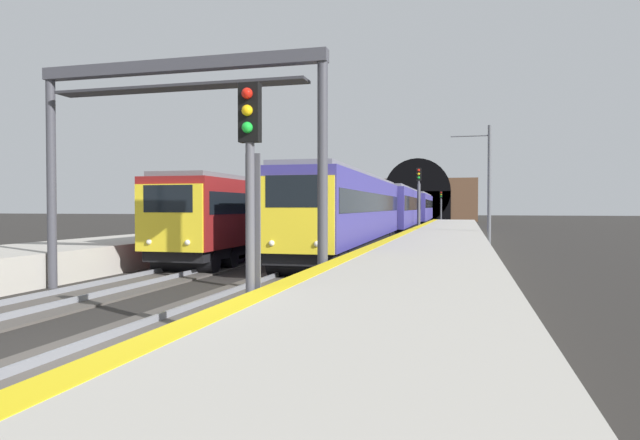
{
  "coord_description": "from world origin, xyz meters",
  "views": [
    {
      "loc": [
        -7.84,
        -5.68,
        2.52
      ],
      "look_at": [
        17.08,
        0.84,
        1.9
      ],
      "focal_mm": 31.38,
      "sensor_mm": 36.0,
      "label": 1
    }
  ],
  "objects_px": {
    "railway_signal_mid": "(419,196)",
    "overhead_signal_gantry": "(177,116)",
    "catenary_mast_near": "(489,185)",
    "train_main_approaching": "(398,209)",
    "railway_signal_far": "(441,204)",
    "train_adjacent_platform": "(339,211)",
    "railway_signal_near": "(250,187)"
  },
  "relations": [
    {
      "from": "train_main_approaching",
      "to": "train_adjacent_platform",
      "type": "height_order",
      "value": "train_adjacent_platform"
    },
    {
      "from": "railway_signal_mid",
      "to": "train_adjacent_platform",
      "type": "bearing_deg",
      "value": -88.85
    },
    {
      "from": "railway_signal_mid",
      "to": "overhead_signal_gantry",
      "type": "distance_m",
      "value": 32.11
    },
    {
      "from": "train_adjacent_platform",
      "to": "railway_signal_mid",
      "type": "distance_m",
      "value": 6.76
    },
    {
      "from": "train_adjacent_platform",
      "to": "catenary_mast_near",
      "type": "relative_size",
      "value": 7.81
    },
    {
      "from": "railway_signal_mid",
      "to": "railway_signal_near",
      "type": "bearing_deg",
      "value": 0.0
    },
    {
      "from": "train_main_approaching",
      "to": "railway_signal_far",
      "type": "bearing_deg",
      "value": 176.18
    },
    {
      "from": "railway_signal_mid",
      "to": "railway_signal_far",
      "type": "distance_m",
      "value": 42.16
    },
    {
      "from": "train_adjacent_platform",
      "to": "railway_signal_near",
      "type": "height_order",
      "value": "railway_signal_near"
    },
    {
      "from": "railway_signal_near",
      "to": "train_main_approaching",
      "type": "bearing_deg",
      "value": -177.14
    },
    {
      "from": "train_main_approaching",
      "to": "railway_signal_near",
      "type": "bearing_deg",
      "value": 1.78
    },
    {
      "from": "railway_signal_far",
      "to": "railway_signal_near",
      "type": "bearing_deg",
      "value": 0.0
    },
    {
      "from": "train_main_approaching",
      "to": "railway_signal_far",
      "type": "xyz_separation_m",
      "value": [
        40.4,
        -1.93,
        0.64
      ]
    },
    {
      "from": "train_adjacent_platform",
      "to": "railway_signal_far",
      "type": "height_order",
      "value": "railway_signal_far"
    },
    {
      "from": "railway_signal_near",
      "to": "overhead_signal_gantry",
      "type": "xyz_separation_m",
      "value": [
        5.15,
        4.29,
        2.25
      ]
    },
    {
      "from": "catenary_mast_near",
      "to": "railway_signal_mid",
      "type": "bearing_deg",
      "value": 22.88
    },
    {
      "from": "railway_signal_near",
      "to": "overhead_signal_gantry",
      "type": "distance_m",
      "value": 7.07
    },
    {
      "from": "train_adjacent_platform",
      "to": "railway_signal_far",
      "type": "relative_size",
      "value": 11.66
    },
    {
      "from": "train_main_approaching",
      "to": "overhead_signal_gantry",
      "type": "bearing_deg",
      "value": -5.1
    },
    {
      "from": "railway_signal_far",
      "to": "train_adjacent_platform",
      "type": "bearing_deg",
      "value": -8.92
    },
    {
      "from": "train_adjacent_platform",
      "to": "catenary_mast_near",
      "type": "bearing_deg",
      "value": 43.86
    },
    {
      "from": "railway_signal_near",
      "to": "train_adjacent_platform",
      "type": "bearing_deg",
      "value": -169.77
    },
    {
      "from": "train_main_approaching",
      "to": "catenary_mast_near",
      "type": "height_order",
      "value": "catenary_mast_near"
    },
    {
      "from": "train_adjacent_platform",
      "to": "railway_signal_far",
      "type": "xyz_separation_m",
      "value": [
        42.29,
        -6.64,
        0.81
      ]
    },
    {
      "from": "catenary_mast_near",
      "to": "train_adjacent_platform",
      "type": "bearing_deg",
      "value": 44.71
    },
    {
      "from": "train_main_approaching",
      "to": "railway_signal_near",
      "type": "distance_m",
      "value": 38.73
    },
    {
      "from": "railway_signal_mid",
      "to": "train_main_approaching",
      "type": "bearing_deg",
      "value": -132.36
    },
    {
      "from": "train_main_approaching",
      "to": "railway_signal_mid",
      "type": "xyz_separation_m",
      "value": [
        -1.76,
        -1.93,
        1.08
      ]
    },
    {
      "from": "train_adjacent_platform",
      "to": "railway_signal_far",
      "type": "distance_m",
      "value": 42.82
    },
    {
      "from": "train_main_approaching",
      "to": "railway_signal_mid",
      "type": "bearing_deg",
      "value": 46.56
    },
    {
      "from": "railway_signal_mid",
      "to": "catenary_mast_near",
      "type": "relative_size",
      "value": 0.78
    },
    {
      "from": "railway_signal_near",
      "to": "overhead_signal_gantry",
      "type": "bearing_deg",
      "value": -140.21
    }
  ]
}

